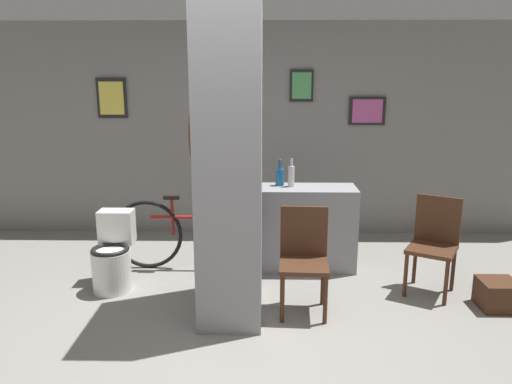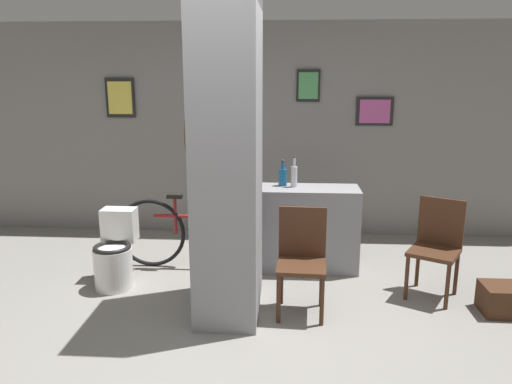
{
  "view_description": "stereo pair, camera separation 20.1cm",
  "coord_description": "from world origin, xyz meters",
  "px_view_note": "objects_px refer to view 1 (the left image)",
  "views": [
    {
      "loc": [
        0.26,
        -3.53,
        2.01
      ],
      "look_at": [
        0.18,
        0.86,
        0.95
      ],
      "focal_mm": 35.0,
      "sensor_mm": 36.0,
      "label": 1
    },
    {
      "loc": [
        0.46,
        -3.52,
        2.01
      ],
      "look_at": [
        0.18,
        0.86,
        0.95
      ],
      "focal_mm": 35.0,
      "sensor_mm": 36.0,
      "label": 2
    }
  ],
  "objects_px": {
    "bicycle": "(199,234)",
    "bottle_tall": "(291,175)",
    "chair_near_pillar": "(304,255)",
    "toilet": "(113,257)",
    "chair_by_doorway": "(434,241)"
  },
  "relations": [
    {
      "from": "bicycle",
      "to": "bottle_tall",
      "type": "height_order",
      "value": "bottle_tall"
    },
    {
      "from": "toilet",
      "to": "chair_near_pillar",
      "type": "bearing_deg",
      "value": -13.14
    },
    {
      "from": "bicycle",
      "to": "bottle_tall",
      "type": "xyz_separation_m",
      "value": [
        0.95,
        0.09,
        0.6
      ]
    },
    {
      "from": "toilet",
      "to": "chair_by_doorway",
      "type": "distance_m",
      "value": 3.0
    },
    {
      "from": "chair_by_doorway",
      "to": "chair_near_pillar",
      "type": "bearing_deg",
      "value": -132.75
    },
    {
      "from": "toilet",
      "to": "bottle_tall",
      "type": "relative_size",
      "value": 2.22
    },
    {
      "from": "chair_by_doorway",
      "to": "bicycle",
      "type": "xyz_separation_m",
      "value": [
        -2.24,
        0.51,
        -0.11
      ]
    },
    {
      "from": "chair_near_pillar",
      "to": "bicycle",
      "type": "relative_size",
      "value": 0.5
    },
    {
      "from": "bicycle",
      "to": "bottle_tall",
      "type": "relative_size",
      "value": 5.61
    },
    {
      "from": "chair_near_pillar",
      "to": "chair_by_doorway",
      "type": "height_order",
      "value": "same"
    },
    {
      "from": "chair_near_pillar",
      "to": "chair_by_doorway",
      "type": "bearing_deg",
      "value": 20.88
    },
    {
      "from": "toilet",
      "to": "bicycle",
      "type": "xyz_separation_m",
      "value": [
        0.75,
        0.5,
        0.07
      ]
    },
    {
      "from": "toilet",
      "to": "chair_by_doorway",
      "type": "bearing_deg",
      "value": -0.29
    },
    {
      "from": "bottle_tall",
      "to": "chair_by_doorway",
      "type": "bearing_deg",
      "value": -25.11
    },
    {
      "from": "bottle_tall",
      "to": "chair_near_pillar",
      "type": "bearing_deg",
      "value": -86.42
    }
  ]
}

